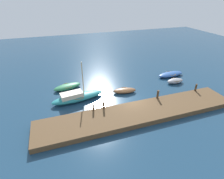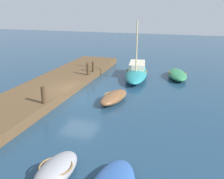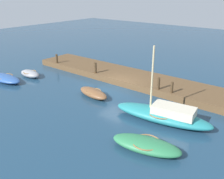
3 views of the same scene
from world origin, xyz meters
name	(u,v)px [view 3 (image 3 of 3)]	position (x,y,z in m)	size (l,w,h in m)	color
ground_plane	(116,88)	(0.00, 0.00, 0.00)	(84.00, 84.00, 0.00)	navy
dock_platform	(133,78)	(0.00, -2.46, 0.29)	(22.34, 3.90, 0.58)	brown
rowboat_green	(146,145)	(-6.85, 6.23, 0.34)	(4.03, 2.30, 0.67)	#2D7A4C
dinghy_grey	(30,74)	(8.48, 2.93, 0.34)	(2.54, 1.27, 0.66)	#939399
sailboat_teal	(164,114)	(-6.05, 2.81, 0.52)	(6.66, 2.73, 4.89)	teal
rowboat_brown	(93,93)	(0.28, 2.66, 0.33)	(3.23, 1.67, 0.64)	brown
rowboat_blue	(4,78)	(9.31, 5.22, 0.32)	(4.46, 1.85, 0.63)	#2D569E
mooring_post_west	(172,87)	(-4.81, -0.76, 1.02)	(0.20, 0.20, 0.89)	#47331E
mooring_post_mid_west	(158,83)	(-3.65, -0.76, 1.07)	(0.23, 0.23, 0.99)	#47331E
mooring_post_mid_east	(95,68)	(3.16, -0.76, 1.09)	(0.26, 0.26, 1.03)	#47331E
mooring_post_east	(57,59)	(8.83, -0.76, 1.05)	(0.24, 0.24, 0.95)	#47331E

